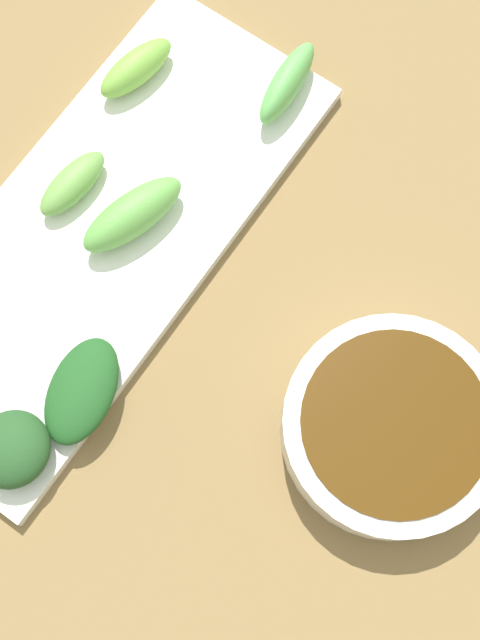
{
  "coord_description": "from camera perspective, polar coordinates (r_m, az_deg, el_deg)",
  "views": [
    {
      "loc": [
        -0.1,
        0.11,
        0.6
      ],
      "look_at": [
        -0.02,
        -0.02,
        0.05
      ],
      "focal_mm": 48.35,
      "sensor_mm": 36.0,
      "label": 1
    }
  ],
  "objects": [
    {
      "name": "serving_plate",
      "position": [
        0.62,
        -9.15,
        5.63
      ],
      "size": [
        0.16,
        0.38,
        0.01
      ],
      "primitive_type": "cube",
      "color": "white",
      "rests_on": "tabletop"
    },
    {
      "name": "broccoli_stalk_3",
      "position": [
        0.6,
        -7.12,
        6.95
      ],
      "size": [
        0.05,
        0.09,
        0.03
      ],
      "primitive_type": "ellipsoid",
      "rotation": [
        0.0,
        0.0,
        -0.3
      ],
      "color": "#62A949",
      "rests_on": "serving_plate"
    },
    {
      "name": "broccoli_stalk_1",
      "position": [
        0.62,
        -11.03,
        8.86
      ],
      "size": [
        0.03,
        0.06,
        0.02
      ],
      "primitive_type": "ellipsoid",
      "rotation": [
        0.0,
        0.0,
        -0.1
      ],
      "color": "#6AA048",
      "rests_on": "serving_plate"
    },
    {
      "name": "broccoli_leafy_2",
      "position": [
        0.58,
        -10.43,
        -4.64
      ],
      "size": [
        0.06,
        0.08,
        0.02
      ],
      "primitive_type": "ellipsoid",
      "rotation": [
        0.0,
        0.0,
        0.27
      ],
      "color": "#1D511F",
      "rests_on": "serving_plate"
    },
    {
      "name": "tabletop",
      "position": [
        0.61,
        -2.21,
        -1.37
      ],
      "size": [
        2.1,
        2.1,
        0.02
      ],
      "primitive_type": "cube",
      "color": "olive",
      "rests_on": "ground"
    },
    {
      "name": "broccoli_stalk_5",
      "position": [
        0.66,
        -6.9,
        16.23
      ],
      "size": [
        0.04,
        0.07,
        0.03
      ],
      "primitive_type": "ellipsoid",
      "rotation": [
        0.0,
        0.0,
        -0.22
      ],
      "color": "#75B140",
      "rests_on": "serving_plate"
    },
    {
      "name": "broccoli_stalk_0",
      "position": [
        0.64,
        3.13,
        15.39
      ],
      "size": [
        0.03,
        0.07,
        0.03
      ],
      "primitive_type": "ellipsoid",
      "rotation": [
        0.0,
        0.0,
        0.09
      ],
      "color": "#60B256",
      "rests_on": "serving_plate"
    },
    {
      "name": "broccoli_leafy_4",
      "position": [
        0.57,
        -14.86,
        -8.27
      ],
      "size": [
        0.05,
        0.06,
        0.03
      ],
      "primitive_type": "ellipsoid",
      "rotation": [
        0.0,
        0.0,
        0.11
      ],
      "color": "#234D22",
      "rests_on": "serving_plate"
    },
    {
      "name": "sauce_bowl",
      "position": [
        0.57,
        9.99,
        -6.97
      ],
      "size": [
        0.14,
        0.14,
        0.04
      ],
      "color": "silver",
      "rests_on": "tabletop"
    }
  ]
}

